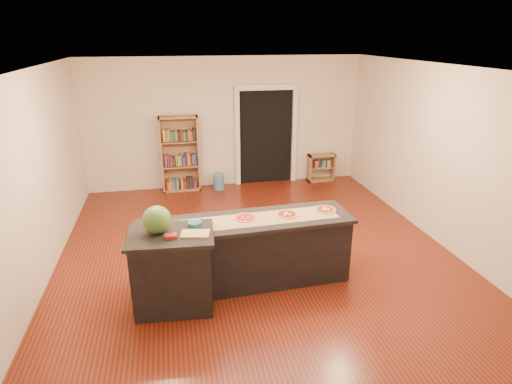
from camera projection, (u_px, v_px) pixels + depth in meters
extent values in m
cube|color=#ECE0C7|center=(259.00, 170.00, 6.08)|extent=(6.00, 7.00, 2.80)
cube|color=#622010|center=(259.00, 257.00, 6.56)|extent=(6.00, 7.00, 0.01)
cube|color=white|center=(259.00, 69.00, 5.59)|extent=(6.00, 7.00, 0.01)
cube|color=black|center=(266.00, 137.00, 9.57)|extent=(1.20, 0.02, 2.10)
cube|color=silver|center=(237.00, 139.00, 9.40)|extent=(0.10, 0.08, 2.10)
cube|color=silver|center=(294.00, 136.00, 9.65)|extent=(0.10, 0.08, 2.10)
cube|color=silver|center=(267.00, 87.00, 9.14)|extent=(1.40, 0.08, 0.12)
cube|color=black|center=(246.00, 253.00, 5.78)|extent=(2.75, 0.69, 0.88)
cube|color=black|center=(246.00, 222.00, 5.61)|extent=(2.83, 0.77, 0.05)
cube|color=black|center=(173.00, 272.00, 5.24)|extent=(0.93, 0.66, 0.96)
cube|color=black|center=(170.00, 235.00, 5.07)|extent=(1.02, 0.74, 0.04)
cube|color=#9C714B|center=(180.00, 154.00, 9.12)|extent=(0.81, 0.29, 1.62)
cube|color=#9C714B|center=(321.00, 167.00, 9.91)|extent=(0.63, 0.27, 0.63)
cylinder|color=teal|center=(219.00, 181.00, 9.41)|extent=(0.24, 0.24, 0.35)
cube|color=#94774C|center=(246.00, 220.00, 5.59)|extent=(2.47, 0.56, 0.00)
sphere|color=#144214|center=(157.00, 220.00, 5.02)|extent=(0.34, 0.34, 0.34)
cube|color=tan|center=(195.00, 234.00, 5.03)|extent=(0.37, 0.28, 0.02)
cube|color=maroon|center=(171.00, 236.00, 4.93)|extent=(0.14, 0.10, 0.05)
cylinder|color=#195966|center=(195.00, 224.00, 5.23)|extent=(0.17, 0.17, 0.06)
cylinder|color=tan|center=(158.00, 227.00, 5.36)|extent=(0.28, 0.28, 0.02)
cylinder|color=#A5190C|center=(158.00, 227.00, 5.36)|extent=(0.23, 0.23, 0.00)
cylinder|color=tan|center=(204.00, 225.00, 5.43)|extent=(0.31, 0.31, 0.02)
cylinder|color=#A5190C|center=(204.00, 224.00, 5.43)|extent=(0.25, 0.25, 0.00)
cylinder|color=tan|center=(245.00, 218.00, 5.64)|extent=(0.31, 0.31, 0.02)
cylinder|color=#A5190C|center=(245.00, 217.00, 5.64)|extent=(0.25, 0.25, 0.00)
cylinder|color=tan|center=(287.00, 214.00, 5.74)|extent=(0.30, 0.30, 0.02)
cylinder|color=#A5190C|center=(287.00, 214.00, 5.74)|extent=(0.25, 0.25, 0.00)
cylinder|color=tan|center=(325.00, 210.00, 5.90)|extent=(0.31, 0.31, 0.02)
cylinder|color=#A5190C|center=(325.00, 209.00, 5.89)|extent=(0.25, 0.25, 0.00)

